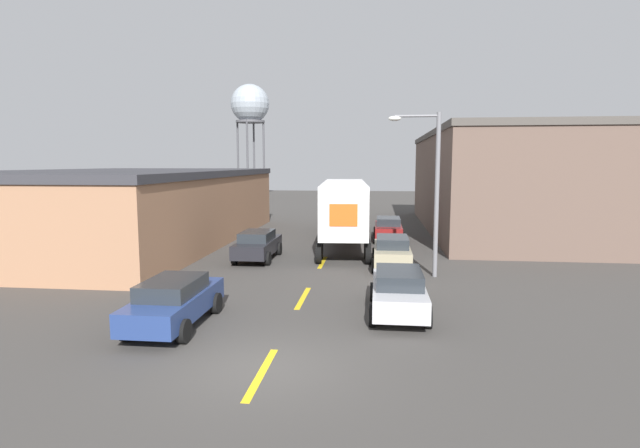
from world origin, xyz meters
TOP-DOWN VIEW (x-y plane):
  - ground_plane at (0.00, 0.00)m, footprint 160.00×160.00m
  - road_centerline at (0.00, 6.45)m, footprint 0.20×16.73m
  - warehouse_left at (-13.52, 18.61)m, footprint 14.17×24.07m
  - warehouse_right at (12.56, 27.16)m, footprint 12.25×24.99m
  - semi_truck at (0.66, 19.69)m, footprint 3.63×15.13m
  - parked_car_left_far at (-3.48, 13.64)m, footprint 1.92×4.60m
  - parked_car_right_far at (3.48, 21.13)m, footprint 1.92×4.60m
  - parked_car_left_near at (-3.48, 2.76)m, footprint 1.92×4.60m
  - parked_car_right_mid at (3.48, 12.49)m, footprint 1.92×4.60m
  - parked_car_right_near at (3.48, 4.86)m, footprint 1.92×4.60m
  - water_tower at (-15.55, 59.63)m, footprint 5.49×5.49m
  - street_lamp at (5.06, 10.66)m, footprint 2.28×0.32m

SIDE VIEW (x-z plane):
  - ground_plane at x=0.00m, z-range 0.00..0.00m
  - road_centerline at x=0.00m, z-range 0.00..0.01m
  - parked_car_left_far at x=-3.48m, z-range 0.05..1.57m
  - parked_car_right_far at x=3.48m, z-range 0.05..1.57m
  - parked_car_left_near at x=-3.48m, z-range 0.05..1.57m
  - parked_car_right_mid at x=3.48m, z-range 0.05..1.57m
  - parked_car_right_near at x=3.48m, z-range 0.05..1.57m
  - warehouse_left at x=-13.52m, z-range 0.00..4.61m
  - semi_truck at x=0.66m, z-range 0.45..4.36m
  - warehouse_right at x=12.56m, z-range 0.00..7.34m
  - street_lamp at x=5.06m, z-range 0.60..7.83m
  - water_tower at x=-15.55m, z-range 5.15..21.41m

